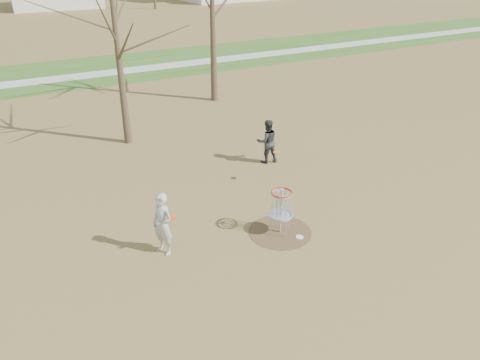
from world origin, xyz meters
name	(u,v)px	position (x,y,z in m)	size (l,w,h in m)	color
ground	(280,232)	(0.00, 0.00, 0.00)	(160.00, 160.00, 0.00)	brown
green_band	(106,69)	(0.00, 21.00, 0.01)	(160.00, 8.00, 0.01)	#2D5119
footpath	(109,73)	(0.00, 20.00, 0.01)	(160.00, 1.50, 0.01)	#9E9E99
dirt_circle	(280,232)	(0.00, 0.00, 0.01)	(1.80, 1.80, 0.01)	#47331E
player_standing	(163,224)	(-3.22, 0.62, 0.87)	(0.63, 0.41, 1.73)	#ACACAC
player_throwing	(267,141)	(2.06, 4.25, 0.82)	(0.80, 0.62, 1.65)	#2F2E32
disc_grounded	(300,237)	(0.34, -0.49, 0.02)	(0.22, 0.22, 0.02)	silver
discs_in_play	(233,179)	(-0.68, 1.58, 1.14)	(4.65, 2.34, 0.13)	orange
disc_golf_basket	(281,204)	(0.00, 0.00, 0.91)	(0.64, 0.64, 1.35)	#9EA3AD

